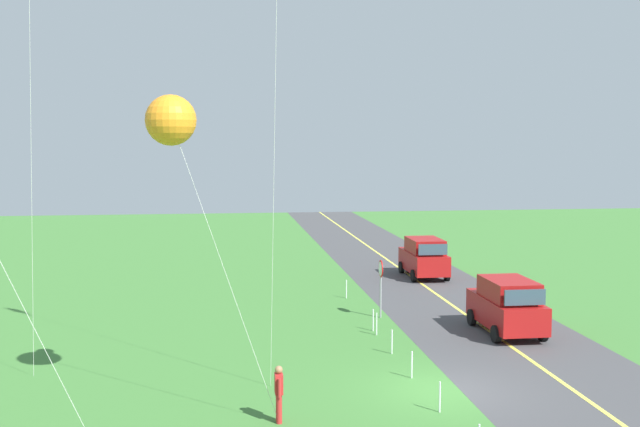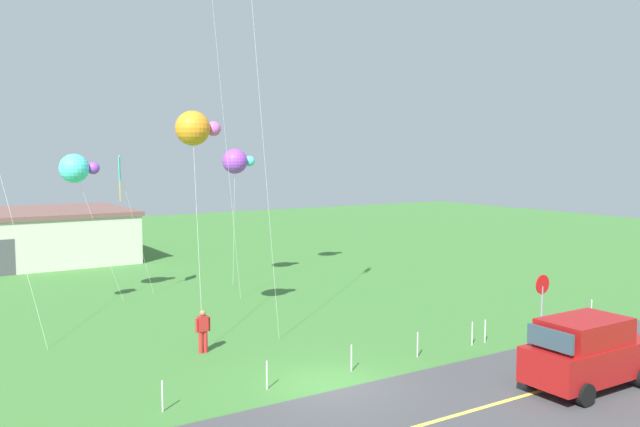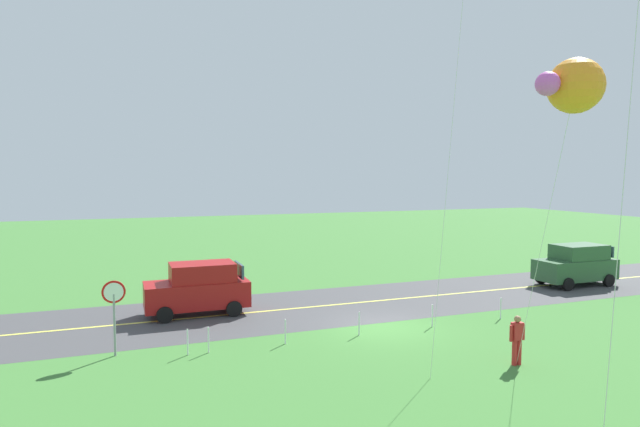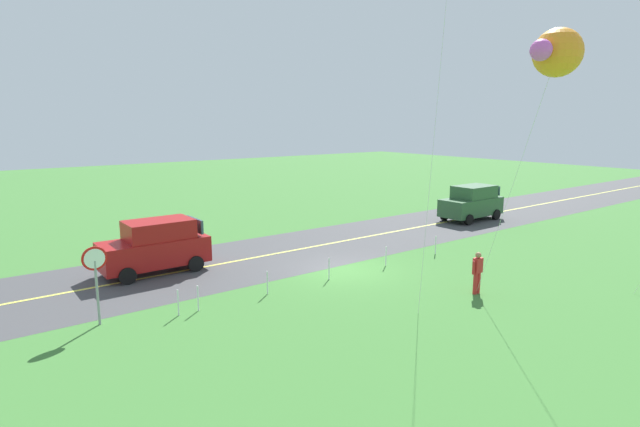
{
  "view_description": "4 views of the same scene",
  "coord_description": "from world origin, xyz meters",
  "px_view_note": "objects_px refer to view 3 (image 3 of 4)",
  "views": [
    {
      "loc": [
        -22.68,
        6.93,
        7.77
      ],
      "look_at": [
        1.57,
        3.71,
        5.45
      ],
      "focal_mm": 43.23,
      "sensor_mm": 36.0,
      "label": 1
    },
    {
      "loc": [
        -11.3,
        -17.12,
        7.29
      ],
      "look_at": [
        2.64,
        4.71,
        4.97
      ],
      "focal_mm": 37.31,
      "sensor_mm": 36.0,
      "label": 2
    },
    {
      "loc": [
        9.7,
        18.76,
        6.08
      ],
      "look_at": [
        4.24,
        4.21,
        4.95
      ],
      "focal_mm": 30.0,
      "sensor_mm": 36.0,
      "label": 3
    },
    {
      "loc": [
        13.31,
        16.02,
        6.4
      ],
      "look_at": [
        3.05,
        2.36,
        3.19
      ],
      "focal_mm": 27.88,
      "sensor_mm": 36.0,
      "label": 4
    }
  ],
  "objects_px": {
    "car_parked_west_far": "(576,264)",
    "person_adult_near": "(517,338)",
    "car_suv_foreground": "(199,288)",
    "kite_red_low": "(573,86)",
    "stop_sign": "(114,303)"
  },
  "relations": [
    {
      "from": "car_parked_west_far",
      "to": "person_adult_near",
      "type": "height_order",
      "value": "car_parked_west_far"
    },
    {
      "from": "car_suv_foreground",
      "to": "person_adult_near",
      "type": "xyz_separation_m",
      "value": [
        -8.65,
        9.91,
        -0.29
      ]
    },
    {
      "from": "car_parked_west_far",
      "to": "person_adult_near",
      "type": "relative_size",
      "value": 2.75
    },
    {
      "from": "person_adult_near",
      "to": "kite_red_low",
      "type": "distance_m",
      "value": 8.04
    },
    {
      "from": "car_parked_west_far",
      "to": "stop_sign",
      "type": "xyz_separation_m",
      "value": [
        23.68,
        3.4,
        0.65
      ]
    },
    {
      "from": "car_parked_west_far",
      "to": "kite_red_low",
      "type": "relative_size",
      "value": 0.49
    },
    {
      "from": "person_adult_near",
      "to": "kite_red_low",
      "type": "relative_size",
      "value": 0.18
    },
    {
      "from": "car_suv_foreground",
      "to": "stop_sign",
      "type": "xyz_separation_m",
      "value": [
        3.38,
        4.48,
        0.65
      ]
    },
    {
      "from": "car_suv_foreground",
      "to": "person_adult_near",
      "type": "relative_size",
      "value": 2.75
    },
    {
      "from": "car_suv_foreground",
      "to": "stop_sign",
      "type": "bearing_deg",
      "value": 52.91
    },
    {
      "from": "kite_red_low",
      "to": "stop_sign",
      "type": "bearing_deg",
      "value": -36.74
    },
    {
      "from": "stop_sign",
      "to": "kite_red_low",
      "type": "bearing_deg",
      "value": 143.26
    },
    {
      "from": "car_suv_foreground",
      "to": "stop_sign",
      "type": "relative_size",
      "value": 1.72
    },
    {
      "from": "stop_sign",
      "to": "person_adult_near",
      "type": "height_order",
      "value": "stop_sign"
    },
    {
      "from": "car_suv_foreground",
      "to": "kite_red_low",
      "type": "relative_size",
      "value": 0.49
    }
  ]
}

